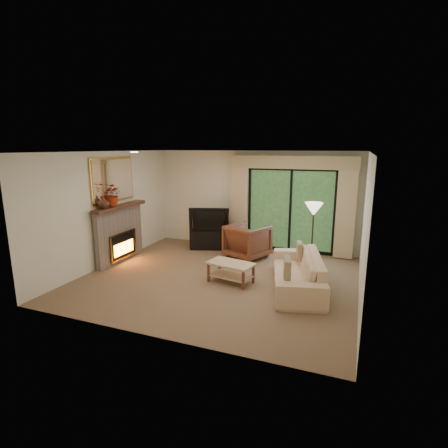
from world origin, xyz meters
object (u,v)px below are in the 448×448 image
at_px(media_console, 210,239).
at_px(armchair, 248,241).
at_px(coffee_table, 231,272).
at_px(sofa, 297,271).

bearing_deg(media_console, armchair, -36.77).
height_order(media_console, coffee_table, media_console).
distance_m(media_console, armchair, 1.27).
relative_size(media_console, sofa, 0.46).
relative_size(armchair, sofa, 0.41).
xyz_separation_m(armchair, coffee_table, (0.17, -1.67, -0.21)).
bearing_deg(media_console, coffee_table, -74.53).
xyz_separation_m(media_console, armchair, (1.20, -0.41, 0.16)).
bearing_deg(armchair, coffee_table, 119.35).
xyz_separation_m(media_console, sofa, (2.66, -1.84, 0.07)).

